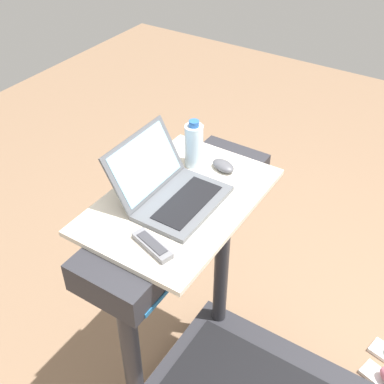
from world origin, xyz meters
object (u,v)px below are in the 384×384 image
at_px(water_bottle, 194,145).
at_px(tv_remote, 152,245).
at_px(computer_mouse, 223,166).
at_px(laptop, 171,190).

bearing_deg(water_bottle, tv_remote, -163.47).
height_order(computer_mouse, water_bottle, water_bottle).
relative_size(water_bottle, tv_remote, 1.15).
height_order(laptop, tv_remote, laptop).
bearing_deg(computer_mouse, laptop, -176.32).
relative_size(computer_mouse, tv_remote, 0.60).
distance_m(computer_mouse, water_bottle, 0.14).
height_order(computer_mouse, tv_remote, computer_mouse).
bearing_deg(computer_mouse, water_bottle, 123.14).
xyz_separation_m(water_bottle, tv_remote, (-0.45, -0.13, -0.08)).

